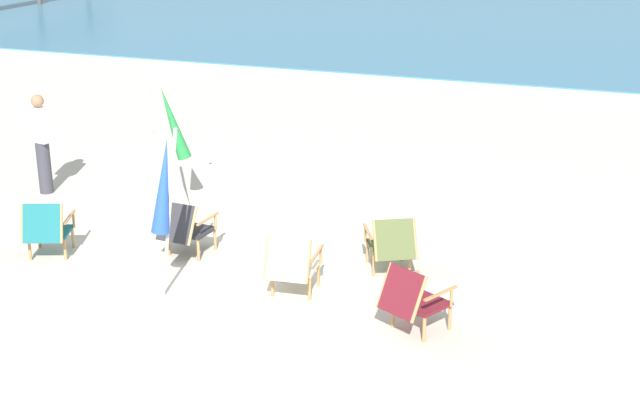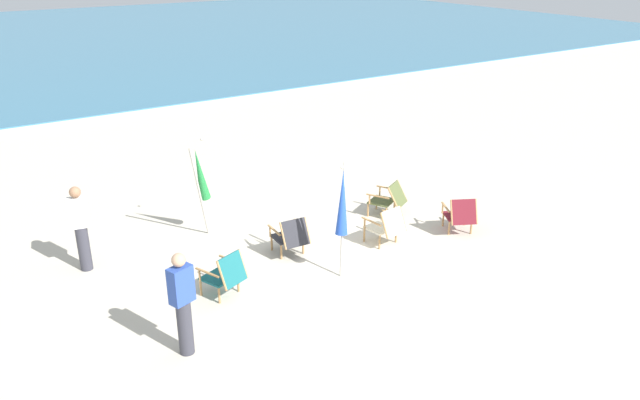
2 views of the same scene
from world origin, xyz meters
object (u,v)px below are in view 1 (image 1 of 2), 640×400
at_px(beach_chair_front_left, 47,228).
at_px(beach_chair_front_right, 185,227).
at_px(beach_chair_far_center, 292,264).
at_px(umbrella_furled_blue, 164,187).
at_px(beach_chair_back_right, 413,298).
at_px(person_near_chairs, 42,143).
at_px(beach_chair_back_left, 391,243).
at_px(umbrella_furled_green, 173,124).

bearing_deg(beach_chair_front_left, beach_chair_front_right, 21.80).
height_order(beach_chair_far_center, beach_chair_front_left, beach_chair_front_left).
height_order(beach_chair_front_right, beach_chair_far_center, beach_chair_far_center).
bearing_deg(umbrella_furled_blue, beach_chair_front_right, 109.13).
relative_size(beach_chair_front_right, beach_chair_back_right, 0.88).
xyz_separation_m(beach_chair_front_right, umbrella_furled_blue, (0.39, -1.13, 0.96)).
bearing_deg(umbrella_furled_blue, person_near_chairs, 144.39).
distance_m(umbrella_furled_blue, person_near_chairs, 4.73).
relative_size(beach_chair_front_right, beach_chair_far_center, 0.99).
distance_m(beach_chair_back_left, person_near_chairs, 6.31).
height_order(umbrella_furled_blue, umbrella_furled_green, umbrella_furled_blue).
height_order(beach_chair_far_center, umbrella_furled_green, umbrella_furled_green).
xyz_separation_m(beach_chair_far_center, umbrella_furled_blue, (-1.42, -0.48, 0.96)).
bearing_deg(beach_chair_back_right, umbrella_furled_blue, -179.00).
distance_m(beach_chair_far_center, umbrella_furled_green, 3.80).
xyz_separation_m(beach_chair_far_center, beach_chair_front_left, (-3.51, -0.03, 0.00)).
distance_m(beach_chair_back_right, person_near_chairs, 7.37).
xyz_separation_m(beach_chair_front_right, beach_chair_back_left, (2.75, 0.42, -0.00)).
distance_m(beach_chair_front_right, umbrella_furled_blue, 1.53).
xyz_separation_m(beach_chair_front_right, beach_chair_far_center, (1.81, -0.65, 0.00)).
bearing_deg(umbrella_furled_blue, beach_chair_back_right, 1.00).
distance_m(beach_chair_front_right, person_near_chairs, 3.81).
relative_size(beach_chair_back_left, person_near_chairs, 0.58).
height_order(beach_chair_back_right, umbrella_furled_green, umbrella_furled_green).
distance_m(beach_chair_back_left, beach_chair_front_left, 4.58).
distance_m(umbrella_furled_blue, umbrella_furled_green, 3.15).
height_order(beach_chair_front_right, umbrella_furled_blue, umbrella_furled_blue).
relative_size(beach_chair_far_center, umbrella_furled_blue, 0.38).
height_order(beach_chair_front_right, person_near_chairs, person_near_chairs).
bearing_deg(umbrella_furled_blue, beach_chair_far_center, 18.60).
bearing_deg(beach_chair_back_right, beach_chair_far_center, 165.23).
bearing_deg(person_near_chairs, beach_chair_front_right, -25.16).
bearing_deg(person_near_chairs, umbrella_furled_green, 1.53).
height_order(beach_chair_back_right, beach_chair_far_center, same).
relative_size(beach_chair_far_center, beach_chair_front_left, 0.96).
distance_m(umbrella_furled_green, person_near_chairs, 2.43).
xyz_separation_m(beach_chair_back_left, beach_chair_front_left, (-4.45, -1.10, 0.01)).
bearing_deg(umbrella_furled_green, beach_chair_far_center, -39.04).
bearing_deg(beach_chair_back_right, beach_chair_front_right, 162.57).
relative_size(beach_chair_front_right, umbrella_furled_green, 0.38).
bearing_deg(beach_chair_front_right, beach_chair_front_left, -158.20).
height_order(beach_chair_far_center, person_near_chairs, person_near_chairs).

